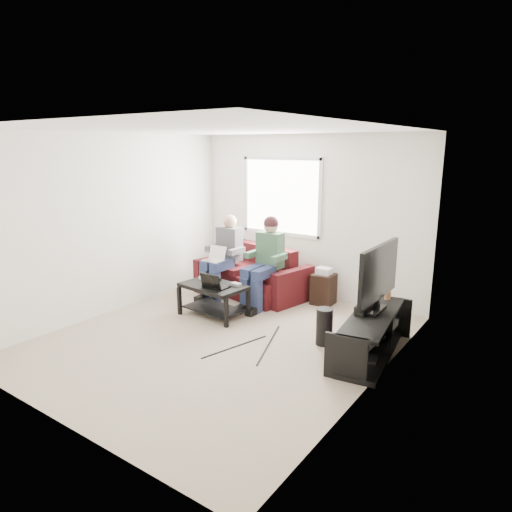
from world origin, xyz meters
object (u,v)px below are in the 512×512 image
object	(u,v)px
sofa	(254,278)
tv	(378,274)
coffee_table	(213,293)
tv_stand	(372,337)
end_table	(324,288)
subwoofer	(324,327)

from	to	relation	value
sofa	tv	xyz separation A→B (m)	(2.42, -0.94, 0.67)
coffee_table	tv	xyz separation A→B (m)	(2.37, 0.16, 0.62)
sofa	tv_stand	size ratio (longest dim) A/B	1.18
coffee_table	end_table	bearing A→B (deg)	51.54
coffee_table	tv	bearing A→B (deg)	3.75
sofa	tv_stand	xyz separation A→B (m)	(2.42, -1.04, -0.07)
coffee_table	sofa	bearing A→B (deg)	92.75
tv_stand	sofa	bearing A→B (deg)	156.76
sofa	tv_stand	world-z (taller)	sofa
sofa	end_table	bearing A→B (deg)	13.37
coffee_table	end_table	world-z (taller)	end_table
tv_stand	end_table	xyz separation A→B (m)	(-1.29, 1.31, 0.03)
tv_stand	coffee_table	bearing A→B (deg)	-178.67
sofa	subwoofer	distance (m)	2.12
subwoofer	tv_stand	bearing A→B (deg)	3.92
tv_stand	end_table	distance (m)	1.84
subwoofer	end_table	size ratio (longest dim) A/B	0.80
tv	subwoofer	distance (m)	0.96
coffee_table	tv	distance (m)	2.45
end_table	coffee_table	bearing A→B (deg)	-128.46
coffee_table	subwoofer	size ratio (longest dim) A/B	2.11
tv	end_table	bearing A→B (deg)	136.66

